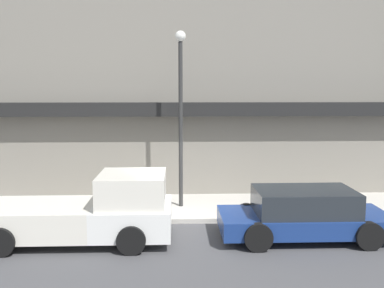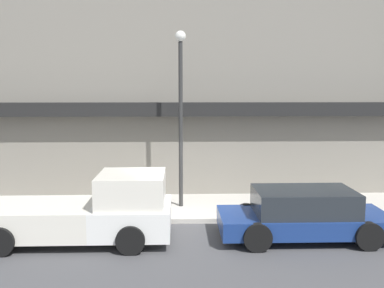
{
  "view_description": "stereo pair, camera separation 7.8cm",
  "coord_description": "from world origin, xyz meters",
  "px_view_note": "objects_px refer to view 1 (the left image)",
  "views": [
    {
      "loc": [
        -0.06,
        -12.91,
        4.2
      ],
      "look_at": [
        0.48,
        1.27,
        2.35
      ],
      "focal_mm": 40.0,
      "sensor_mm": 36.0,
      "label": 1
    },
    {
      "loc": [
        0.02,
        -12.91,
        4.2
      ],
      "look_at": [
        0.48,
        1.27,
        2.35
      ],
      "focal_mm": 40.0,
      "sensor_mm": 36.0,
      "label": 2
    }
  ],
  "objects_px": {
    "parked_car": "(304,214)",
    "pickup_truck": "(89,212)",
    "fire_hydrant": "(119,203)",
    "street_lamp": "(181,100)"
  },
  "relations": [
    {
      "from": "parked_car",
      "to": "pickup_truck",
      "type": "bearing_deg",
      "value": 178.78
    },
    {
      "from": "street_lamp",
      "to": "pickup_truck",
      "type": "bearing_deg",
      "value": -131.14
    },
    {
      "from": "parked_car",
      "to": "fire_hydrant",
      "type": "xyz_separation_m",
      "value": [
        -5.44,
        2.17,
        -0.22
      ]
    },
    {
      "from": "parked_car",
      "to": "fire_hydrant",
      "type": "relative_size",
      "value": 7.12
    },
    {
      "from": "pickup_truck",
      "to": "street_lamp",
      "type": "bearing_deg",
      "value": 46.9
    },
    {
      "from": "fire_hydrant",
      "to": "pickup_truck",
      "type": "bearing_deg",
      "value": -103.87
    },
    {
      "from": "pickup_truck",
      "to": "parked_car",
      "type": "distance_m",
      "value": 5.98
    },
    {
      "from": "street_lamp",
      "to": "fire_hydrant",
      "type": "bearing_deg",
      "value": -159.38
    },
    {
      "from": "parked_car",
      "to": "fire_hydrant",
      "type": "distance_m",
      "value": 5.87
    },
    {
      "from": "fire_hydrant",
      "to": "street_lamp",
      "type": "bearing_deg",
      "value": 20.62
    }
  ]
}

